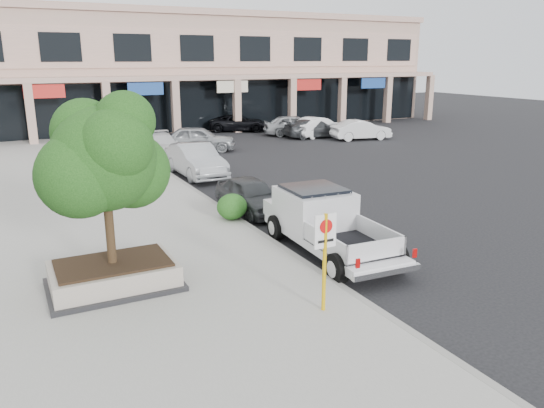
{
  "coord_description": "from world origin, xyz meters",
  "views": [
    {
      "loc": [
        -8.76,
        -12.11,
        5.73
      ],
      "look_at": [
        -1.85,
        1.5,
        1.52
      ],
      "focal_mm": 35.0,
      "sensor_mm": 36.0,
      "label": 1
    }
  ],
  "objects": [
    {
      "name": "ground",
      "position": [
        0.0,
        0.0,
        0.0
      ],
      "size": [
        120.0,
        120.0,
        0.0
      ],
      "primitive_type": "plane",
      "color": "black",
      "rests_on": "ground"
    },
    {
      "name": "sidewalk",
      "position": [
        -5.5,
        6.0,
        0.07
      ],
      "size": [
        8.0,
        52.0,
        0.15
      ],
      "primitive_type": "cube",
      "color": "gray",
      "rests_on": "ground"
    },
    {
      "name": "lot_car_c",
      "position": [
        12.0,
        21.71,
        0.69
      ],
      "size": [
        4.91,
        2.33,
        1.38
      ],
      "primitive_type": "imported",
      "rotation": [
        0.0,
        0.0,
        1.49
      ],
      "color": "#303336",
      "rests_on": "ground"
    },
    {
      "name": "planter",
      "position": [
        -6.72,
        0.71,
        0.48
      ],
      "size": [
        3.2,
        2.2,
        0.68
      ],
      "color": "black",
      "rests_on": "sidewalk"
    },
    {
      "name": "pickup_truck",
      "position": [
        -0.35,
        0.57,
        0.93
      ],
      "size": [
        2.46,
        5.99,
        1.86
      ],
      "primitive_type": null,
      "rotation": [
        0.0,
        0.0,
        -0.05
      ],
      "color": "silver",
      "rests_on": "ground"
    },
    {
      "name": "curb_car_a",
      "position": [
        -0.58,
        5.78,
        0.67
      ],
      "size": [
        1.76,
        4.0,
        1.34
      ],
      "primitive_type": "imported",
      "rotation": [
        0.0,
        0.0,
        0.05
      ],
      "color": "#323537",
      "rests_on": "ground"
    },
    {
      "name": "no_parking_sign",
      "position": [
        -2.69,
        -2.75,
        1.63
      ],
      "size": [
        0.55,
        0.09,
        2.3
      ],
      "color": "#E0AA0B",
      "rests_on": "sidewalk"
    },
    {
      "name": "lot_car_b",
      "position": [
        12.43,
        22.01,
        0.74
      ],
      "size": [
        4.77,
        2.84,
        1.49
      ],
      "primitive_type": "imported",
      "rotation": [
        0.0,
        0.0,
        1.87
      ],
      "color": "silver",
      "rests_on": "ground"
    },
    {
      "name": "lot_car_e",
      "position": [
        11.18,
        23.45,
        0.79
      ],
      "size": [
        4.99,
        3.11,
        1.59
      ],
      "primitive_type": "imported",
      "rotation": [
        0.0,
        0.0,
        1.29
      ],
      "color": "#A0A3A7",
      "rests_on": "ground"
    },
    {
      "name": "curb",
      "position": [
        -1.55,
        6.0,
        0.07
      ],
      "size": [
        0.2,
        52.0,
        0.15
      ],
      "primitive_type": "cube",
      "color": "gray",
      "rests_on": "ground"
    },
    {
      "name": "curb_car_b",
      "position": [
        -0.35,
        12.86,
        0.81
      ],
      "size": [
        1.79,
        4.96,
        1.62
      ],
      "primitive_type": "imported",
      "rotation": [
        0.0,
        0.0,
        0.02
      ],
      "color": "#9EA1A5",
      "rests_on": "ground"
    },
    {
      "name": "planter_tree",
      "position": [
        -6.58,
        0.86,
        3.41
      ],
      "size": [
        2.9,
        2.55,
        4.0
      ],
      "color": "black",
      "rests_on": "planter"
    },
    {
      "name": "lot_car_f",
      "position": [
        14.43,
        19.29,
        0.71
      ],
      "size": [
        4.53,
        2.24,
        1.43
      ],
      "primitive_type": "imported",
      "rotation": [
        0.0,
        0.0,
        1.4
      ],
      "color": "silver",
      "rests_on": "ground"
    },
    {
      "name": "strip_mall",
      "position": [
        8.0,
        33.93,
        4.75
      ],
      "size": [
        40.55,
        12.43,
        9.5
      ],
      "color": "tan",
      "rests_on": "ground"
    },
    {
      "name": "lot_car_d",
      "position": [
        8.37,
        27.53,
        0.67
      ],
      "size": [
        5.31,
        4.02,
        1.34
      ],
      "primitive_type": "imported",
      "rotation": [
        0.0,
        0.0,
        1.14
      ],
      "color": "black",
      "rests_on": "ground"
    },
    {
      "name": "curb_car_d",
      "position": [
        -0.55,
        23.01,
        0.74
      ],
      "size": [
        2.72,
        5.44,
        1.48
      ],
      "primitive_type": "imported",
      "rotation": [
        0.0,
        0.0,
        0.05
      ],
      "color": "black",
      "rests_on": "ground"
    },
    {
      "name": "curb_car_c",
      "position": [
        -0.42,
        19.03,
        0.69
      ],
      "size": [
        2.48,
        4.93,
        1.37
      ],
      "primitive_type": "imported",
      "rotation": [
        0.0,
        0.0,
        -0.12
      ],
      "color": "silver",
      "rests_on": "ground"
    },
    {
      "name": "lot_car_a",
      "position": [
        2.24,
        19.93,
        0.8
      ],
      "size": [
        5.06,
        3.62,
        1.6
      ],
      "primitive_type": "imported",
      "rotation": [
        0.0,
        0.0,
        1.16
      ],
      "color": "#A5A9AD",
      "rests_on": "ground"
    },
    {
      "name": "hedge",
      "position": [
        -1.8,
        4.76,
        0.62
      ],
      "size": [
        1.1,
        0.99,
        0.93
      ],
      "primitive_type": "ellipsoid",
      "color": "#1F4313",
      "rests_on": "sidewalk"
    }
  ]
}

